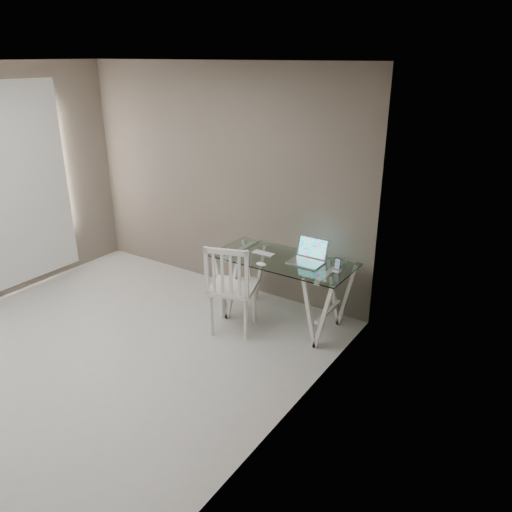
{
  "coord_description": "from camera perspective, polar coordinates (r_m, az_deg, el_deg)",
  "views": [
    {
      "loc": [
        3.62,
        -2.48,
        2.76
      ],
      "look_at": [
        1.03,
        1.45,
        0.85
      ],
      "focal_mm": 35.0,
      "sensor_mm": 36.0,
      "label": 1
    }
  ],
  "objects": [
    {
      "name": "phone_dock",
      "position": [
        5.03,
        9.24,
        -1.34
      ],
      "size": [
        0.07,
        0.07,
        0.14
      ],
      "color": "white",
      "rests_on": "desk"
    },
    {
      "name": "keyboard",
      "position": [
        5.42,
        0.84,
        0.31
      ],
      "size": [
        0.26,
        0.11,
        0.01
      ],
      "primitive_type": "cube",
      "color": "silver",
      "rests_on": "desk"
    },
    {
      "name": "desk",
      "position": [
        5.43,
        3.07,
        -3.9
      ],
      "size": [
        1.5,
        0.7,
        0.75
      ],
      "color": "silver",
      "rests_on": "ground"
    },
    {
      "name": "room",
      "position": [
        4.57,
        -22.08,
        7.27
      ],
      "size": [
        4.5,
        4.52,
        2.71
      ],
      "color": "#A9A7A2",
      "rests_on": "ground"
    },
    {
      "name": "mouse",
      "position": [
        5.1,
        0.62,
        -0.95
      ],
      "size": [
        0.12,
        0.07,
        0.04
      ],
      "primitive_type": "ellipsoid",
      "color": "white",
      "rests_on": "desk"
    },
    {
      "name": "laptop",
      "position": [
        5.22,
        6.02,
        -0.04
      ],
      "size": [
        0.35,
        0.31,
        0.24
      ],
      "color": "#B5B5B9",
      "rests_on": "desk"
    },
    {
      "name": "chair",
      "position": [
        5.14,
        -2.93,
        -3.35
      ],
      "size": [
        0.59,
        0.59,
        1.01
      ],
      "rotation": [
        0.0,
        0.0,
        0.34
      ],
      "color": "white",
      "rests_on": "ground"
    }
  ]
}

